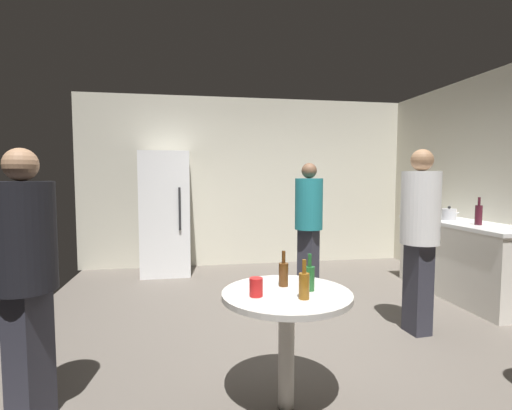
% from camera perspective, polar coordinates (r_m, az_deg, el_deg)
% --- Properties ---
extents(ground_plane, '(5.20, 5.20, 0.10)m').
position_cam_1_polar(ground_plane, '(3.91, 4.98, -18.09)').
color(ground_plane, '#5B544C').
extents(wall_back, '(5.32, 0.06, 2.70)m').
position_cam_1_polar(wall_back, '(6.20, -1.15, 3.48)').
color(wall_back, beige).
rests_on(wall_back, ground_plane).
extents(refrigerator, '(0.70, 0.68, 1.80)m').
position_cam_1_polar(refrigerator, '(5.73, -13.42, -1.21)').
color(refrigerator, white).
rests_on(refrigerator, ground_plane).
extents(kitchen_counter, '(0.64, 1.80, 0.90)m').
position_cam_1_polar(kitchen_counter, '(5.20, 28.81, -7.18)').
color(kitchen_counter, beige).
rests_on(kitchen_counter, ground_plane).
extents(kettle, '(0.24, 0.17, 0.18)m').
position_cam_1_polar(kettle, '(5.28, 27.09, -1.26)').
color(kettle, '#B2B2B7').
rests_on(kettle, kitchen_counter).
extents(wine_bottle_on_counter, '(0.08, 0.08, 0.31)m').
position_cam_1_polar(wine_bottle_on_counter, '(4.91, 30.53, -1.22)').
color(wine_bottle_on_counter, '#3F141E').
rests_on(wine_bottle_on_counter, kitchen_counter).
extents(foreground_table, '(0.80, 0.80, 0.73)m').
position_cam_1_polar(foreground_table, '(2.42, 4.64, -15.30)').
color(foreground_table, beige).
rests_on(foreground_table, ground_plane).
extents(beer_bottle_amber, '(0.06, 0.06, 0.23)m').
position_cam_1_polar(beer_bottle_amber, '(2.24, 7.25, -11.83)').
color(beer_bottle_amber, '#8C5919').
rests_on(beer_bottle_amber, foreground_table).
extents(beer_bottle_brown, '(0.06, 0.06, 0.23)m').
position_cam_1_polar(beer_bottle_brown, '(2.48, 4.17, -10.22)').
color(beer_bottle_brown, '#593314').
rests_on(beer_bottle_brown, foreground_table).
extents(beer_bottle_green, '(0.06, 0.06, 0.23)m').
position_cam_1_polar(beer_bottle_green, '(2.40, 8.07, -10.73)').
color(beer_bottle_green, '#26662D').
rests_on(beer_bottle_green, foreground_table).
extents(plastic_cup_red, '(0.08, 0.08, 0.11)m').
position_cam_1_polar(plastic_cup_red, '(2.28, 0.01, -12.27)').
color(plastic_cup_red, red).
rests_on(plastic_cup_red, foreground_table).
extents(person_in_teal_shirt, '(0.48, 0.48, 1.61)m').
position_cam_1_polar(person_in_teal_shirt, '(4.71, 7.94, -1.87)').
color(person_in_teal_shirt, '#2D2D38').
rests_on(person_in_teal_shirt, ground_plane).
extents(person_in_black_shirt, '(0.44, 0.44, 1.60)m').
position_cam_1_polar(person_in_black_shirt, '(2.56, -31.43, -7.77)').
color(person_in_black_shirt, '#2D2D38').
rests_on(person_in_black_shirt, ground_plane).
extents(person_in_white_shirt, '(0.37, 0.37, 1.69)m').
position_cam_1_polar(person_in_white_shirt, '(3.74, 23.47, -3.02)').
color(person_in_white_shirt, '#2D2D38').
rests_on(person_in_white_shirt, ground_plane).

